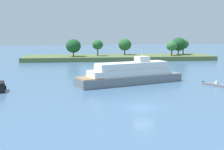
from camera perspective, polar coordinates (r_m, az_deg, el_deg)
ground_plane at (r=40.33m, az=6.22°, el=-6.32°), size 400.00×400.00×0.00m
treeline_island at (r=109.75m, az=2.28°, el=4.07°), size 69.86×16.35×8.18m
white_riverboat at (r=58.35m, az=3.63°, el=0.14°), size 22.49×12.48×6.75m
small_motorboat at (r=66.24m, az=-4.42°, el=-0.30°), size 2.67×4.41×0.88m
fishing_skiff at (r=59.15m, az=19.46°, el=-1.78°), size 3.44×4.75×0.95m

